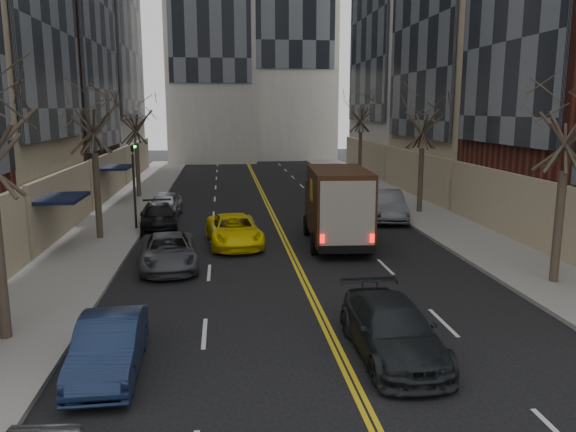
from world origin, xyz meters
name	(u,v)px	position (x,y,z in m)	size (l,w,h in m)	color
sidewalk_left	(122,213)	(-9.00, 27.00, 0.07)	(4.00, 66.00, 0.15)	slate
sidewalk_right	(411,207)	(9.00, 27.00, 0.07)	(4.00, 66.00, 0.15)	slate
tree_lf_mid	(91,100)	(-8.80, 20.00, 6.60)	(3.20, 3.20, 8.91)	#382D23
tree_lf_far	(135,112)	(-8.80, 33.00, 6.02)	(3.20, 3.20, 8.12)	#382D23
tree_rt_near	(570,102)	(8.80, 11.00, 6.45)	(3.20, 3.20, 8.71)	#382D23
tree_rt_mid	(424,110)	(8.80, 25.00, 6.17)	(3.20, 3.20, 8.32)	#382D23
tree_rt_far	(361,102)	(8.80, 40.00, 6.74)	(3.20, 3.20, 9.11)	#382D23
traffic_signal	(134,177)	(-7.39, 22.00, 2.82)	(0.29, 0.26, 4.70)	black
ups_truck	(337,206)	(2.30, 17.91, 1.80)	(3.01, 6.69, 3.58)	black
observer_sedan	(392,329)	(1.32, 6.01, 0.70)	(2.02, 4.85, 1.40)	black
taxi	(234,230)	(-2.43, 18.36, 0.69)	(2.30, 4.98, 1.38)	yellow
pedestrian	(345,238)	(2.24, 15.91, 0.79)	(0.57, 0.38, 1.57)	black
parked_lf_b	(109,346)	(-5.66, 5.84, 0.67)	(1.43, 4.09, 1.35)	#121E3A
parked_lf_c	(168,252)	(-5.10, 14.90, 0.65)	(2.16, 4.69, 1.30)	#44464A
parked_lf_d	(158,217)	(-6.30, 22.28, 0.66)	(1.84, 4.54, 1.32)	black
parked_lf_e	(165,205)	(-6.30, 25.64, 0.74)	(1.74, 4.31, 1.47)	#A6A8AD
parked_rt_a	(387,206)	(6.30, 23.41, 0.82)	(1.74, 4.99, 1.65)	#515459
parked_rt_b	(350,184)	(6.30, 32.58, 0.83)	(2.74, 5.94, 1.65)	#94979B
parked_rt_c	(329,182)	(5.10, 34.57, 0.74)	(2.08, 5.11, 1.48)	black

